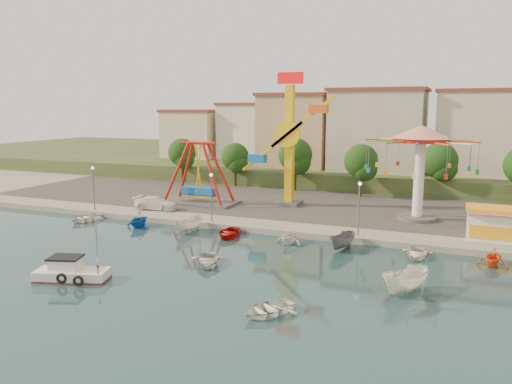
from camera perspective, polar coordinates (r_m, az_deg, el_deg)
The scene contains 34 objects.
ground at distance 40.30m, azimuth -3.55°, elevation -9.04°, with size 200.00×200.00×0.00m, color #15323C.
quay_deck at distance 98.49m, azimuth 12.57°, elevation 2.12°, with size 200.00×100.00×0.60m, color #9E998E.
asphalt_pad at distance 67.53m, azimuth 7.74°, elevation -0.90°, with size 90.00×28.00×0.01m, color #4C4944.
hill_terrace at distance 103.24m, azimuth 13.09°, elevation 3.11°, with size 200.00×60.00×3.00m, color #384C26.
pirate_ship_ride at distance 64.46m, azimuth -6.58°, elevation 2.03°, with size 10.00×5.00×8.00m.
kamikaze_tower at distance 62.18m, azimuth 4.14°, elevation 5.51°, with size 8.07×3.10×16.50m.
wave_swinger at distance 57.11m, azimuth 18.28°, elevation 4.46°, with size 11.60×11.60×10.40m.
booth_left at distance 51.92m, azimuth 25.73°, elevation -3.25°, with size 5.40×3.78×3.08m.
lamp_post_0 at distance 63.25m, azimuth -18.06°, elevation 0.28°, with size 0.14×0.14×5.00m, color #59595E.
lamp_post_1 at distance 54.28m, azimuth -5.12°, elevation -0.77°, with size 0.14×0.14×5.00m, color #59595E.
lamp_post_2 at distance 49.04m, azimuth 11.68°, elevation -2.07°, with size 0.14×0.14×5.00m, color #59595E.
tree_0 at distance 83.46m, azimuth -8.44°, elevation 4.48°, with size 4.60×4.60×7.19m.
tree_1 at distance 78.15m, azimuth -2.40°, elevation 4.03°, with size 4.35×4.35×6.80m.
tree_2 at distance 74.00m, azimuth 4.50°, elevation 4.25°, with size 5.02×5.02×7.85m.
tree_3 at distance 70.16m, azimuth 11.92°, elevation 3.47°, with size 4.68×4.68×7.32m.
tree_4 at distance 71.97m, azimuth 20.23°, elevation 3.38°, with size 4.86×4.86×7.60m.
building_0 at distance 94.81m, azimuth -9.49°, elevation 7.17°, with size 9.26×9.53×11.87m, color beige.
building_1 at distance 93.92m, azimuth -1.44°, elevation 6.29°, with size 12.33×9.01×8.63m, color silver.
building_2 at distance 89.85m, azimuth 6.43°, elevation 6.90°, with size 11.95×9.28×11.23m, color tan.
building_3 at distance 83.94m, azimuth 14.92°, elevation 5.75°, with size 12.59×10.50×9.20m, color beige.
building_4 at distance 86.59m, azimuth 24.13°, elevation 5.35°, with size 10.75×9.23×9.24m, color beige.
cabin_motorboat at distance 40.72m, azimuth -20.43°, elevation -8.71°, with size 5.77×3.64×1.90m.
rowboat_a at distance 41.88m, azimuth -5.55°, elevation -7.74°, with size 2.87×4.02×0.83m, color silver.
rowboat_b at distance 32.31m, azimuth 1.41°, elevation -13.17°, with size 2.69×3.77×0.78m, color white.
skiff at distance 37.03m, azimuth 16.73°, elevation -9.72°, with size 1.73×4.59×1.77m, color white.
van at distance 61.73m, azimuth -11.34°, elevation -1.26°, with size 2.21×5.43×1.57m, color white.
moored_boat_0 at distance 60.49m, azimuth -18.90°, elevation -2.77°, with size 2.86×4.00×0.83m, color silver.
moored_boat_1 at distance 55.87m, azimuth -13.26°, elevation -3.06°, with size 2.76×3.20×1.68m, color #1455B1.
moored_boat_2 at distance 52.53m, azimuth -7.72°, elevation -3.75°, with size 1.55×4.11×1.59m, color silver.
moored_boat_3 at distance 50.48m, azimuth -3.12°, elevation -4.66°, with size 2.92×4.08×0.85m, color #AA0F0D.
moored_boat_4 at distance 48.00m, azimuth 3.89°, elevation -4.96°, with size 2.62×3.04×1.60m, color white.
moored_boat_5 at distance 46.68m, azimuth 9.84°, elevation -5.55°, with size 1.49×3.97×1.53m, color slate.
moored_boat_6 at distance 45.87m, azimuth 17.85°, elevation -6.66°, with size 2.67×3.73×0.77m, color white.
moored_boat_7 at distance 45.74m, azimuth 25.49°, elevation -6.72°, with size 2.47×2.86×1.51m, color #FE5116.
Camera 1 is at (16.95, -34.19, 12.96)m, focal length 35.00 mm.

